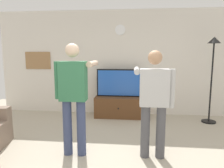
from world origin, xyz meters
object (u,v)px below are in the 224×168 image
(tv_stand, at_px, (119,107))
(person_standing_nearer_lamp, at_px, (74,93))
(television, at_px, (119,83))
(person_standing_nearer_couch, at_px, (154,98))
(floor_lamp, at_px, (213,62))
(framed_picture, at_px, (38,60))
(wall_clock, at_px, (120,30))

(tv_stand, bearing_deg, person_standing_nearer_lamp, -105.25)
(tv_stand, xyz_separation_m, person_standing_nearer_lamp, (-0.56, -2.06, 0.74))
(television, bearing_deg, person_standing_nearer_couch, -72.16)
(television, distance_m, person_standing_nearer_couch, 2.17)
(floor_lamp, distance_m, person_standing_nearer_lamp, 3.28)
(person_standing_nearer_lamp, distance_m, person_standing_nearer_couch, 1.23)
(television, height_order, framed_picture, framed_picture)
(person_standing_nearer_lamp, xyz_separation_m, person_standing_nearer_couch, (1.23, 0.04, -0.06))
(person_standing_nearer_lamp, bearing_deg, floor_lamp, 34.31)
(person_standing_nearer_lamp, relative_size, person_standing_nearer_couch, 1.06)
(person_standing_nearer_lamp, bearing_deg, tv_stand, 74.75)
(tv_stand, bearing_deg, wall_clock, 90.00)
(wall_clock, relative_size, person_standing_nearer_couch, 0.16)
(person_standing_nearer_lamp, bearing_deg, wall_clock, 76.56)
(person_standing_nearer_lamp, height_order, person_standing_nearer_couch, person_standing_nearer_lamp)
(tv_stand, bearing_deg, person_standing_nearer_couch, -71.78)
(wall_clock, distance_m, floor_lamp, 2.33)
(tv_stand, relative_size, person_standing_nearer_lamp, 0.69)
(tv_stand, relative_size, television, 1.06)
(framed_picture, height_order, floor_lamp, floor_lamp)
(wall_clock, bearing_deg, tv_stand, -90.00)
(framed_picture, height_order, person_standing_nearer_lamp, person_standing_nearer_lamp)
(floor_lamp, bearing_deg, television, 172.70)
(floor_lamp, height_order, person_standing_nearer_lamp, floor_lamp)
(person_standing_nearer_lamp, bearing_deg, framed_picture, 125.30)
(wall_clock, xyz_separation_m, person_standing_nearer_lamp, (-0.56, -2.35, -1.19))
(tv_stand, xyz_separation_m, person_standing_nearer_couch, (0.66, -2.02, 0.68))
(television, xyz_separation_m, framed_picture, (-2.23, 0.25, 0.55))
(floor_lamp, bearing_deg, person_standing_nearer_couch, -129.18)
(floor_lamp, bearing_deg, person_standing_nearer_lamp, -145.69)
(television, distance_m, person_standing_nearer_lamp, 2.18)
(wall_clock, relative_size, person_standing_nearer_lamp, 0.15)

